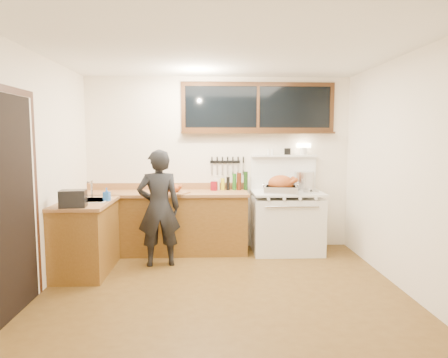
{
  "coord_description": "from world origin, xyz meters",
  "views": [
    {
      "loc": [
        -0.15,
        -4.35,
        1.7
      ],
      "look_at": [
        0.05,
        0.85,
        1.15
      ],
      "focal_mm": 32.0,
      "sensor_mm": 36.0,
      "label": 1
    }
  ],
  "objects_px": {
    "man": "(159,208)",
    "cutting_board": "(174,190)",
    "roast_turkey": "(281,186)",
    "vintage_stove": "(287,220)"
  },
  "relations": [
    {
      "from": "vintage_stove",
      "to": "cutting_board",
      "type": "height_order",
      "value": "vintage_stove"
    },
    {
      "from": "roast_turkey",
      "to": "man",
      "type": "bearing_deg",
      "value": -165.73
    },
    {
      "from": "man",
      "to": "cutting_board",
      "type": "xyz_separation_m",
      "value": [
        0.16,
        0.45,
        0.18
      ]
    },
    {
      "from": "vintage_stove",
      "to": "roast_turkey",
      "type": "xyz_separation_m",
      "value": [
        -0.11,
        -0.13,
        0.54
      ]
    },
    {
      "from": "cutting_board",
      "to": "roast_turkey",
      "type": "relative_size",
      "value": 0.94
    },
    {
      "from": "cutting_board",
      "to": "roast_turkey",
      "type": "xyz_separation_m",
      "value": [
        1.54,
        -0.02,
        0.05
      ]
    },
    {
      "from": "vintage_stove",
      "to": "cutting_board",
      "type": "xyz_separation_m",
      "value": [
        -1.65,
        -0.12,
        0.49
      ]
    },
    {
      "from": "man",
      "to": "cutting_board",
      "type": "height_order",
      "value": "man"
    },
    {
      "from": "vintage_stove",
      "to": "roast_turkey",
      "type": "relative_size",
      "value": 3.05
    },
    {
      "from": "man",
      "to": "roast_turkey",
      "type": "distance_m",
      "value": 1.76
    }
  ]
}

